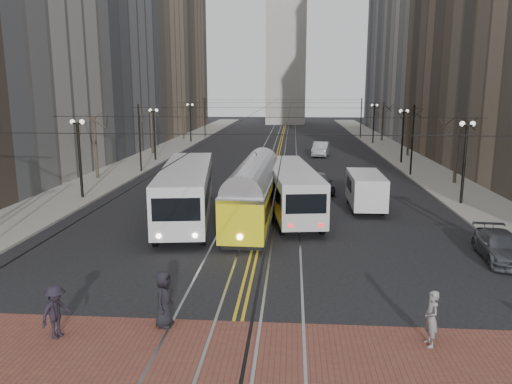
% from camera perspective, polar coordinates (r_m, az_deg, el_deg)
% --- Properties ---
extents(ground, '(260.00, 260.00, 0.00)m').
position_cam_1_polar(ground, '(19.01, -1.76, -13.25)').
color(ground, black).
rests_on(ground, ground).
extents(sidewalk_left, '(5.00, 140.00, 0.15)m').
position_cam_1_polar(sidewalk_left, '(64.87, -10.88, 4.45)').
color(sidewalk_left, gray).
rests_on(sidewalk_left, ground).
extents(sidewalk_right, '(5.00, 140.00, 0.15)m').
position_cam_1_polar(sidewalk_right, '(64.02, 16.10, 4.10)').
color(sidewalk_right, gray).
rests_on(sidewalk_right, ground).
extents(crosswalk_band, '(25.00, 6.00, 0.01)m').
position_cam_1_polar(crosswalk_band, '(15.50, -3.38, -19.44)').
color(crosswalk_band, brown).
rests_on(crosswalk_band, ground).
extents(streetcar_rails, '(4.80, 130.00, 0.02)m').
position_cam_1_polar(streetcar_rails, '(62.69, 2.52, 4.33)').
color(streetcar_rails, gray).
rests_on(streetcar_rails, ground).
extents(centre_lines, '(0.42, 130.00, 0.01)m').
position_cam_1_polar(centre_lines, '(62.69, 2.52, 4.34)').
color(centre_lines, gold).
rests_on(centre_lines, ground).
extents(building_left_mid, '(16.00, 20.00, 34.00)m').
position_cam_1_polar(building_left_mid, '(69.39, -20.08, 18.45)').
color(building_left_mid, slate).
rests_on(building_left_mid, ground).
extents(building_left_far, '(16.00, 20.00, 40.00)m').
position_cam_1_polar(building_left_far, '(107.38, -11.09, 17.89)').
color(building_left_far, brown).
rests_on(building_left_far, ground).
extents(building_right_mid, '(16.00, 20.00, 34.00)m').
position_cam_1_polar(building_right_mid, '(68.03, 25.92, 18.16)').
color(building_right_mid, brown).
rests_on(building_right_mid, ground).
extents(building_right_far, '(16.00, 20.00, 40.00)m').
position_cam_1_polar(building_right_far, '(106.50, 17.90, 17.61)').
color(building_right_far, slate).
rests_on(building_right_far, ground).
extents(lamp_posts, '(27.60, 57.20, 5.60)m').
position_cam_1_polar(lamp_posts, '(46.23, 1.93, 5.20)').
color(lamp_posts, black).
rests_on(lamp_posts, ground).
extents(street_trees, '(31.68, 53.28, 5.60)m').
position_cam_1_polar(street_trees, '(52.69, 2.22, 6.00)').
color(street_trees, '#382D23').
rests_on(street_trees, ground).
extents(trolley_wires, '(25.96, 120.00, 6.60)m').
position_cam_1_polar(trolley_wires, '(52.18, 2.22, 7.02)').
color(trolley_wires, black).
rests_on(trolley_wires, ground).
extents(transit_bus, '(4.55, 13.62, 3.34)m').
position_cam_1_polar(transit_bus, '(31.32, -7.93, -0.11)').
color(transit_bus, silver).
rests_on(transit_bus, ground).
extents(streetcar, '(2.74, 12.80, 3.00)m').
position_cam_1_polar(streetcar, '(30.56, -0.25, -0.62)').
color(streetcar, yellow).
rests_on(streetcar, ground).
extents(rear_bus, '(4.12, 12.01, 3.07)m').
position_cam_1_polar(rear_bus, '(32.33, 4.08, 0.10)').
color(rear_bus, '#BDBDBD').
rests_on(rear_bus, ground).
extents(cargo_van, '(2.15, 5.53, 2.44)m').
position_cam_1_polar(cargo_van, '(34.42, 12.42, 0.03)').
color(cargo_van, silver).
rests_on(cargo_van, ground).
extents(sedan_grey, '(2.44, 4.72, 1.54)m').
position_cam_1_polar(sedan_grey, '(39.87, 7.27, 1.12)').
color(sedan_grey, '#3F4147').
rests_on(sedan_grey, ground).
extents(sedan_silver, '(2.54, 5.32, 1.68)m').
position_cam_1_polar(sedan_silver, '(61.49, 7.41, 4.89)').
color(sedan_silver, '#A7AAAF').
rests_on(sedan_silver, ground).
extents(sedan_parked, '(2.23, 4.65, 1.31)m').
position_cam_1_polar(sedan_parked, '(26.62, 26.15, -5.60)').
color(sedan_parked, '#43474C').
rests_on(sedan_parked, ground).
extents(pedestrian_a, '(0.75, 1.04, 1.97)m').
position_cam_1_polar(pedestrian_a, '(17.68, -10.48, -11.90)').
color(pedestrian_a, black).
rests_on(pedestrian_a, crosswalk_band).
extents(pedestrian_b, '(0.50, 0.71, 1.83)m').
position_cam_1_polar(pedestrian_b, '(17.12, 19.40, -13.48)').
color(pedestrian_b, gray).
rests_on(pedestrian_b, crosswalk_band).
extents(pedestrian_d, '(1.06, 1.32, 1.79)m').
position_cam_1_polar(pedestrian_d, '(17.92, -21.88, -12.58)').
color(pedestrian_d, black).
rests_on(pedestrian_d, crosswalk_band).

